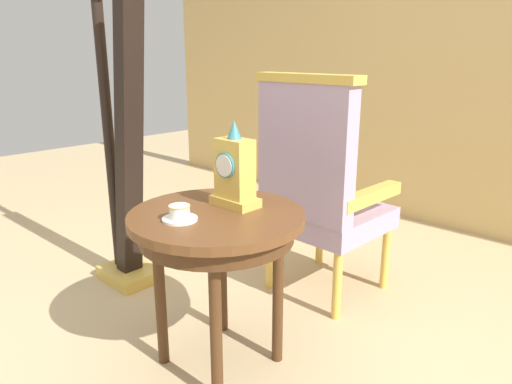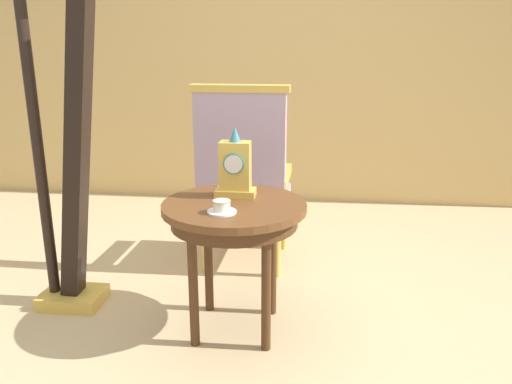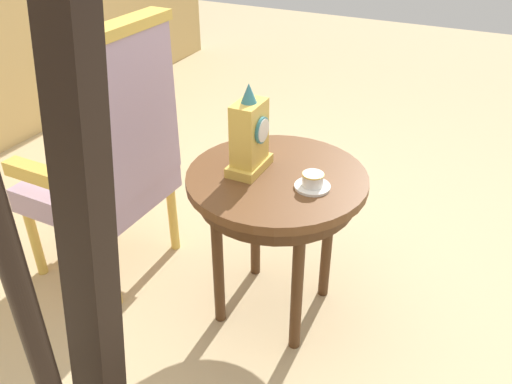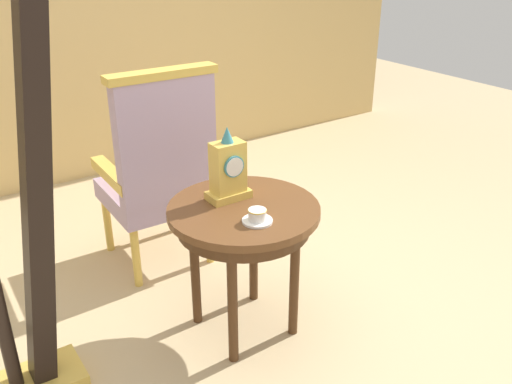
% 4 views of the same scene
% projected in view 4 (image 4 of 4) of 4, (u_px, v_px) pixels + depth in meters
% --- Properties ---
extents(ground_plane, '(10.00, 10.00, 0.00)m').
position_uv_depth(ground_plane, '(254.00, 323.00, 2.73)').
color(ground_plane, tan).
extents(side_table, '(0.67, 0.67, 0.65)m').
position_uv_depth(side_table, '(243.00, 223.00, 2.46)').
color(side_table, brown).
rests_on(side_table, ground).
extents(teacup_left, '(0.13, 0.13, 0.06)m').
position_uv_depth(teacup_left, '(257.00, 217.00, 2.29)').
color(teacup_left, white).
rests_on(teacup_left, side_table).
extents(mantel_clock, '(0.19, 0.11, 0.34)m').
position_uv_depth(mantel_clock, '(228.00, 171.00, 2.44)').
color(mantel_clock, gold).
rests_on(mantel_clock, side_table).
extents(armchair, '(0.56, 0.54, 1.14)m').
position_uv_depth(armchair, '(160.00, 168.00, 2.96)').
color(armchair, '#B299B7').
rests_on(armchair, ground).
extents(harp, '(0.40, 0.24, 1.78)m').
position_uv_depth(harp, '(23.00, 236.00, 2.06)').
color(harp, gold).
rests_on(harp, ground).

